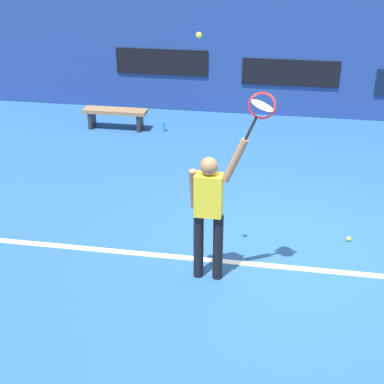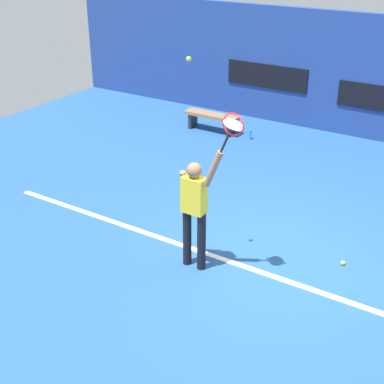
{
  "view_description": "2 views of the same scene",
  "coord_description": "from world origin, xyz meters",
  "px_view_note": "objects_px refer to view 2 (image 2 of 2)",
  "views": [
    {
      "loc": [
        -0.09,
        -6.87,
        4.26
      ],
      "look_at": [
        -1.2,
        -0.34,
        0.97
      ],
      "focal_mm": 52.3,
      "sensor_mm": 36.0,
      "label": 1
    },
    {
      "loc": [
        2.75,
        -6.66,
        4.65
      ],
      "look_at": [
        -1.14,
        -0.54,
        1.06
      ],
      "focal_mm": 50.76,
      "sensor_mm": 36.0,
      "label": 2
    }
  ],
  "objects_px": {
    "court_bench": "(211,118)",
    "spare_ball": "(343,263)",
    "tennis_ball": "(189,59)",
    "tennis_player": "(195,207)",
    "water_bottle": "(250,134)",
    "tennis_racket": "(232,127)"
  },
  "relations": [
    {
      "from": "tennis_player",
      "to": "water_bottle",
      "type": "height_order",
      "value": "tennis_player"
    },
    {
      "from": "court_bench",
      "to": "tennis_ball",
      "type": "bearing_deg",
      "value": -62.72
    },
    {
      "from": "tennis_player",
      "to": "tennis_racket",
      "type": "relative_size",
      "value": 3.15
    },
    {
      "from": "tennis_ball",
      "to": "court_bench",
      "type": "relative_size",
      "value": 0.05
    },
    {
      "from": "tennis_player",
      "to": "tennis_racket",
      "type": "bearing_deg",
      "value": -0.43
    },
    {
      "from": "tennis_ball",
      "to": "tennis_player",
      "type": "bearing_deg",
      "value": -30.47
    },
    {
      "from": "tennis_ball",
      "to": "spare_ball",
      "type": "xyz_separation_m",
      "value": [
        2.05,
        1.13,
        -3.05
      ]
    },
    {
      "from": "tennis_player",
      "to": "spare_ball",
      "type": "height_order",
      "value": "tennis_player"
    },
    {
      "from": "tennis_racket",
      "to": "court_bench",
      "type": "distance_m",
      "value": 6.58
    },
    {
      "from": "water_bottle",
      "to": "spare_ball",
      "type": "height_order",
      "value": "water_bottle"
    },
    {
      "from": "court_bench",
      "to": "spare_ball",
      "type": "relative_size",
      "value": 20.59
    },
    {
      "from": "tennis_player",
      "to": "water_bottle",
      "type": "bearing_deg",
      "value": 108.35
    },
    {
      "from": "tennis_racket",
      "to": "spare_ball",
      "type": "distance_m",
      "value": 2.92
    },
    {
      "from": "court_bench",
      "to": "water_bottle",
      "type": "relative_size",
      "value": 5.83
    },
    {
      "from": "water_bottle",
      "to": "spare_ball",
      "type": "distance_m",
      "value": 5.45
    },
    {
      "from": "tennis_player",
      "to": "tennis_ball",
      "type": "relative_size",
      "value": 28.88
    },
    {
      "from": "tennis_ball",
      "to": "spare_ball",
      "type": "height_order",
      "value": "tennis_ball"
    },
    {
      "from": "water_bottle",
      "to": "spare_ball",
      "type": "relative_size",
      "value": 3.53
    },
    {
      "from": "tennis_ball",
      "to": "tennis_racket",
      "type": "bearing_deg",
      "value": -7.43
    },
    {
      "from": "tennis_player",
      "to": "tennis_ball",
      "type": "xyz_separation_m",
      "value": [
        -0.15,
        0.09,
        2.08
      ]
    },
    {
      "from": "tennis_racket",
      "to": "water_bottle",
      "type": "height_order",
      "value": "tennis_racket"
    },
    {
      "from": "tennis_player",
      "to": "court_bench",
      "type": "distance_m",
      "value": 6.02
    }
  ]
}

